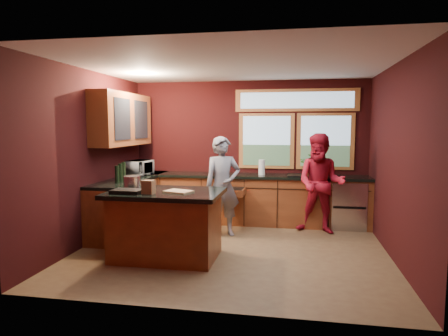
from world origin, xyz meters
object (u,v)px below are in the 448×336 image
(cutting_board, at_px, (178,191))
(stock_pot, at_px, (132,182))
(person_grey, at_px, (223,186))
(person_red, at_px, (321,184))
(island, at_px, (166,224))

(cutting_board, relative_size, stock_pot, 1.46)
(person_grey, xyz_separation_m, person_red, (1.63, 0.46, 0.02))
(person_grey, bearing_deg, island, -138.79)
(person_grey, distance_m, stock_pot, 1.60)
(person_red, height_order, cutting_board, person_red)
(person_red, relative_size, stock_pot, 7.15)
(person_red, distance_m, stock_pot, 3.17)
(person_red, bearing_deg, stock_pot, -136.95)
(island, xyz_separation_m, stock_pot, (-0.55, 0.15, 0.56))
(cutting_board, distance_m, stock_pot, 0.78)
(person_grey, height_order, person_red, person_red)
(island, relative_size, stock_pot, 6.46)
(island, height_order, person_grey, person_grey)
(island, bearing_deg, person_red, 38.38)
(island, relative_size, person_grey, 0.93)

